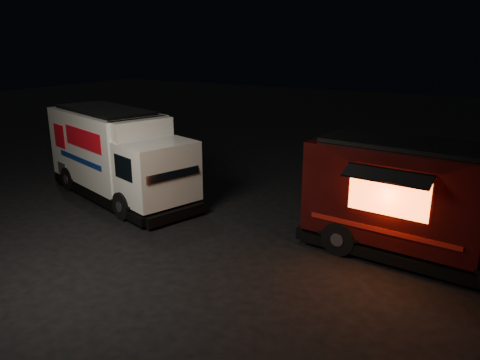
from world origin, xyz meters
name	(u,v)px	position (x,y,z in m)	size (l,w,h in m)	color
ground	(199,237)	(0.00, 0.00, 0.00)	(80.00, 80.00, 0.00)	black
white_truck	(120,155)	(-4.24, 1.51, 1.50)	(6.63, 2.26, 3.01)	white
red_truck	(432,204)	(5.68, 1.72, 1.46)	(6.25, 2.30, 2.91)	#330909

